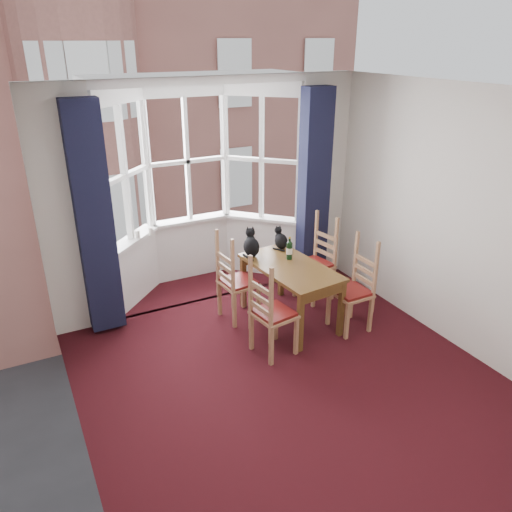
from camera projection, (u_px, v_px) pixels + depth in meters
floor at (302, 393)px, 4.87m from camera, size 4.50×4.50×0.00m
ceiling at (315, 94)px, 3.75m from camera, size 4.50×4.50×0.00m
wall_left at (65, 317)px, 3.48m from camera, size 0.00×4.50×4.50m
wall_right at (471, 227)px, 5.15m from camera, size 0.00×4.50×4.50m
wall_back_pier_left at (69, 216)px, 5.46m from camera, size 0.70×0.12×2.80m
wall_back_pier_right at (321, 180)px, 6.84m from camera, size 0.70×0.12×2.80m
bay_window at (195, 186)px, 6.56m from camera, size 2.76×0.94×2.80m
curtain_left at (95, 222)px, 5.43m from camera, size 0.38×0.22×2.60m
curtain_right at (314, 189)px, 6.61m from camera, size 0.38×0.22×2.60m
dining_table at (290, 273)px, 5.89m from camera, size 0.81×1.35×0.73m
chair_left_near at (267, 317)px, 5.29m from camera, size 0.46×0.48×0.92m
chair_left_far at (232, 285)px, 5.98m from camera, size 0.44×0.46×0.92m
chair_right_near at (357, 291)px, 5.83m from camera, size 0.41×0.43×0.92m
chair_right_far at (320, 264)px, 6.54m from camera, size 0.47×0.48×0.92m
cat_left at (251, 245)px, 6.08m from camera, size 0.25×0.30×0.36m
cat_right at (281, 240)px, 6.31m from camera, size 0.17×0.23×0.29m
wine_bottle at (289, 249)px, 5.99m from camera, size 0.07×0.07×0.28m
candle_tall at (138, 234)px, 6.27m from camera, size 0.06×0.06×0.10m
candle_short at (151, 231)px, 6.37m from camera, size 0.06×0.06×0.10m
street at (45, 186)px, 33.57m from camera, size 80.00×80.00×0.00m
tenement_building at (67, 93)px, 15.65m from camera, size 18.40×7.80×15.20m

